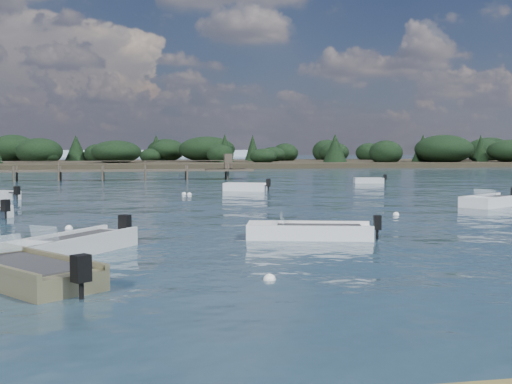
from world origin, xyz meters
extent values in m
plane|color=#172935|center=(0.00, 60.00, 0.00)|extent=(400.00, 400.00, 0.00)
cube|color=#B2B8BA|center=(-7.57, 1.33, 0.11)|extent=(4.12, 5.02, 0.76)
cube|color=#B2B8BA|center=(-8.70, -0.27, 0.55)|extent=(1.75, 1.74, 0.15)
cube|color=#28282A|center=(-7.33, 1.66, 0.47)|extent=(2.94, 3.51, 0.13)
cube|color=#B2B8BA|center=(-7.04, 0.96, 0.55)|extent=(3.08, 4.28, 0.15)
cube|color=#B2B8BA|center=(-8.09, 1.69, 0.55)|extent=(3.08, 4.28, 0.15)
cube|color=black|center=(-5.94, 3.62, 0.68)|extent=(0.48, 0.46, 0.60)
cylinder|color=black|center=(-5.94, 3.62, 0.16)|extent=(0.15, 0.15, 0.60)
cube|color=silver|center=(-8.22, 0.40, 0.81)|extent=(0.92, 0.72, 0.45)
cube|color=silver|center=(0.75, 3.54, 0.10)|extent=(4.85, 2.78, 0.67)
cube|color=silver|center=(-0.93, 3.97, 0.49)|extent=(1.44, 1.76, 0.13)
cube|color=#28282A|center=(1.11, 3.45, 0.41)|extent=(3.35, 2.09, 0.11)
cube|color=silver|center=(0.56, 2.77, 0.49)|extent=(4.45, 1.23, 0.13)
cube|color=silver|center=(0.95, 4.32, 0.49)|extent=(4.45, 1.23, 0.13)
cube|color=black|center=(3.17, 2.93, 0.60)|extent=(0.34, 0.38, 0.52)
cylinder|color=black|center=(3.17, 2.93, 0.14)|extent=(0.12, 0.12, 0.52)
cube|color=silver|center=(-0.22, 3.79, 0.71)|extent=(0.45, 1.23, 0.40)
cube|color=silver|center=(2.70, 29.50, 0.11)|extent=(3.46, 2.43, 0.75)
cube|color=silver|center=(1.57, 29.97, 0.55)|extent=(1.16, 1.37, 0.15)
cube|color=#28282A|center=(2.94, 29.40, 0.46)|extent=(2.42, 1.79, 0.13)
cube|color=silver|center=(2.48, 28.97, 0.55)|extent=(3.02, 1.36, 0.15)
cube|color=silver|center=(2.92, 30.04, 0.55)|extent=(3.02, 1.36, 0.15)
cube|color=black|center=(4.40, 28.79, 0.68)|extent=(0.42, 0.45, 0.59)
cylinder|color=black|center=(4.40, 28.79, 0.16)|extent=(0.14, 0.14, 0.59)
cube|color=#B2B8BA|center=(-14.27, 24.95, 0.50)|extent=(2.76, 1.71, 0.14)
cube|color=black|center=(-13.03, 23.53, 0.62)|extent=(0.41, 0.43, 0.54)
cylinder|color=black|center=(-13.03, 23.53, 0.15)|extent=(0.13, 0.13, 0.54)
cube|color=#6A6546|center=(-8.43, -2.65, 0.11)|extent=(4.55, 5.12, 0.77)
cube|color=#28282A|center=(-8.18, -2.97, 0.47)|extent=(3.27, 3.62, 0.13)
cube|color=#6A6546|center=(-7.74, -2.12, 0.56)|extent=(3.19, 4.06, 0.15)
cube|color=black|center=(-6.74, -4.83, 0.69)|extent=(0.48, 0.47, 0.60)
cylinder|color=black|center=(-6.74, -4.83, 0.16)|extent=(0.15, 0.15, 0.60)
cube|color=#B2B8BA|center=(15.93, 37.97, 0.09)|extent=(2.85, 1.49, 0.63)
cube|color=#B2B8BA|center=(14.91, 38.13, 0.46)|extent=(0.79, 1.07, 0.13)
cube|color=#28282A|center=(16.14, 37.94, 0.39)|extent=(1.96, 1.14, 0.11)
cube|color=#B2B8BA|center=(15.85, 37.49, 0.46)|extent=(2.70, 0.52, 0.13)
cube|color=#B2B8BA|center=(16.00, 38.46, 0.46)|extent=(2.70, 0.52, 0.13)
cube|color=black|center=(17.46, 37.73, 0.57)|extent=(0.30, 0.34, 0.50)
cylinder|color=black|center=(17.46, 37.73, 0.14)|extent=(0.10, 0.10, 0.50)
cube|color=silver|center=(14.64, 14.29, 0.11)|extent=(4.97, 4.06, 0.74)
cube|color=silver|center=(13.11, 13.33, 0.54)|extent=(1.83, 1.97, 0.15)
cube|color=#28282A|center=(14.96, 14.50, 0.45)|extent=(3.50, 2.94, 0.13)
cube|color=silver|center=(15.08, 13.59, 0.54)|extent=(4.08, 2.65, 0.15)
cube|color=silver|center=(14.19, 15.00, 0.54)|extent=(4.08, 2.65, 0.15)
cube|color=silver|center=(13.75, 13.73, 0.79)|extent=(0.83, 1.18, 0.44)
cube|color=black|center=(-11.57, 12.22, 0.64)|extent=(0.42, 0.44, 0.56)
cylinder|color=black|center=(-11.57, 12.22, 0.15)|extent=(0.14, 0.14, 0.56)
sphere|color=white|center=(-2.23, -3.58, 0.00)|extent=(0.32, 0.32, 0.32)
sphere|color=white|center=(-8.29, 7.94, 0.00)|extent=(0.32, 0.32, 0.32)
sphere|color=white|center=(-1.84, 26.37, 0.00)|extent=(0.32, 0.32, 0.32)
sphere|color=white|center=(-2.20, 26.77, 0.00)|extent=(0.32, 0.32, 0.32)
sphere|color=white|center=(7.13, 10.58, 0.00)|extent=(0.32, 0.32, 0.32)
cube|color=#453D33|center=(4.00, 48.00, 1.00)|extent=(5.00, 3.20, 0.18)
cube|color=#453D33|center=(4.00, 48.00, 1.90)|extent=(0.80, 0.80, 1.60)
cylinder|color=#453D33|center=(-17.47, 47.15, 0.40)|extent=(0.20, 0.20, 2.20)
cylinder|color=#453D33|center=(-17.47, 48.85, 0.40)|extent=(0.20, 0.20, 2.20)
cylinder|color=#453D33|center=(-13.20, 47.15, 0.40)|extent=(0.20, 0.20, 2.20)
cylinder|color=#453D33|center=(-13.20, 48.85, 0.40)|extent=(0.20, 0.20, 2.20)
cylinder|color=#453D33|center=(-8.93, 47.15, 0.40)|extent=(0.20, 0.20, 2.20)
cylinder|color=#453D33|center=(-8.93, 48.85, 0.40)|extent=(0.20, 0.20, 2.20)
cylinder|color=#453D33|center=(-4.67, 47.15, 0.40)|extent=(0.20, 0.20, 2.20)
cylinder|color=#453D33|center=(-4.67, 48.85, 0.40)|extent=(0.20, 0.20, 2.20)
cylinder|color=#453D33|center=(-0.40, 47.15, 0.40)|extent=(0.20, 0.20, 2.20)
cylinder|color=#453D33|center=(-0.40, 48.85, 0.40)|extent=(0.20, 0.20, 2.20)
cylinder|color=#453D33|center=(3.87, 47.15, 0.40)|extent=(0.20, 0.20, 2.20)
cylinder|color=#453D33|center=(3.87, 48.85, 0.40)|extent=(0.20, 0.20, 2.20)
cube|color=black|center=(25.00, 100.00, 0.00)|extent=(190.00, 40.00, 1.60)
ellipsoid|color=black|center=(25.00, 100.00, 2.80)|extent=(180.50, 36.00, 4.40)
camera|label=1|loc=(-5.49, -19.26, 3.34)|focal=45.00mm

